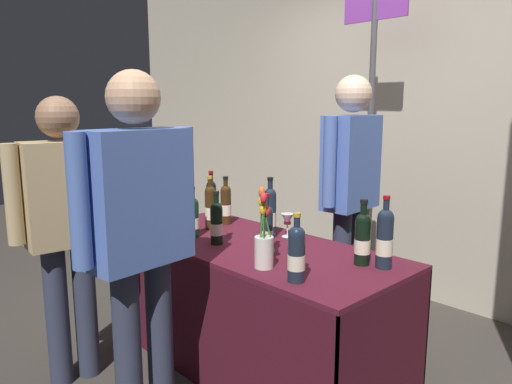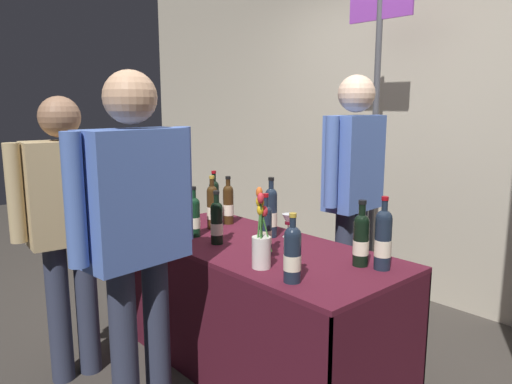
# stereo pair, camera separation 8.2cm
# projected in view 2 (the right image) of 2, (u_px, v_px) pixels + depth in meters

# --- Properties ---
(ground_plane) EXTENTS (12.00, 12.00, 0.00)m
(ground_plane) POSITION_uv_depth(u_px,v_px,m) (256.00, 365.00, 2.82)
(ground_plane) COLOR #38332D
(back_partition) EXTENTS (7.37, 0.12, 2.85)m
(back_partition) POSITION_uv_depth(u_px,v_px,m) (421.00, 115.00, 3.68)
(back_partition) COLOR #B2A893
(back_partition) RESTS_ON ground_plane
(tasting_table) EXTENTS (1.70, 0.76, 0.73)m
(tasting_table) POSITION_uv_depth(u_px,v_px,m) (256.00, 282.00, 2.73)
(tasting_table) COLOR #4C1423
(tasting_table) RESTS_ON ground_plane
(featured_wine_bottle) EXTENTS (0.07, 0.07, 0.33)m
(featured_wine_bottle) POSITION_uv_depth(u_px,v_px,m) (266.00, 229.00, 2.48)
(featured_wine_bottle) COLOR #192333
(featured_wine_bottle) RESTS_ON tasting_table
(display_bottle_0) EXTENTS (0.07, 0.07, 0.30)m
(display_bottle_0) POSITION_uv_depth(u_px,v_px,m) (217.00, 222.00, 2.69)
(display_bottle_0) COLOR black
(display_bottle_0) RESTS_ON tasting_table
(display_bottle_1) EXTENTS (0.07, 0.07, 0.30)m
(display_bottle_1) POSITION_uv_depth(u_px,v_px,m) (194.00, 216.00, 2.84)
(display_bottle_1) COLOR black
(display_bottle_1) RESTS_ON tasting_table
(display_bottle_2) EXTENTS (0.08, 0.08, 0.35)m
(display_bottle_2) POSITION_uv_depth(u_px,v_px,m) (383.00, 239.00, 2.26)
(display_bottle_2) COLOR #192333
(display_bottle_2) RESTS_ON tasting_table
(display_bottle_3) EXTENTS (0.08, 0.08, 0.31)m
(display_bottle_3) POSITION_uv_depth(u_px,v_px,m) (292.00, 253.00, 2.10)
(display_bottle_3) COLOR #192333
(display_bottle_3) RESTS_ON tasting_table
(display_bottle_4) EXTENTS (0.07, 0.07, 0.32)m
(display_bottle_4) POSITION_uv_depth(u_px,v_px,m) (228.00, 204.00, 3.14)
(display_bottle_4) COLOR #38230F
(display_bottle_4) RESTS_ON tasting_table
(display_bottle_5) EXTENTS (0.07, 0.07, 0.34)m
(display_bottle_5) POSITION_uv_depth(u_px,v_px,m) (212.00, 206.00, 3.02)
(display_bottle_5) COLOR #38230F
(display_bottle_5) RESTS_ON tasting_table
(display_bottle_6) EXTENTS (0.07, 0.07, 0.36)m
(display_bottle_6) POSITION_uv_depth(u_px,v_px,m) (271.00, 212.00, 2.82)
(display_bottle_6) COLOR #192333
(display_bottle_6) RESTS_ON tasting_table
(display_bottle_7) EXTENTS (0.07, 0.07, 0.34)m
(display_bottle_7) POSITION_uv_depth(u_px,v_px,m) (214.00, 200.00, 3.23)
(display_bottle_7) COLOR black
(display_bottle_7) RESTS_ON tasting_table
(display_bottle_8) EXTENTS (0.08, 0.08, 0.32)m
(display_bottle_8) POSITION_uv_depth(u_px,v_px,m) (361.00, 239.00, 2.32)
(display_bottle_8) COLOR black
(display_bottle_8) RESTS_ON tasting_table
(wine_glass_near_vendor) EXTENTS (0.08, 0.08, 0.14)m
(wine_glass_near_vendor) POSITION_uv_depth(u_px,v_px,m) (288.00, 221.00, 2.83)
(wine_glass_near_vendor) COLOR silver
(wine_glass_near_vendor) RESTS_ON tasting_table
(flower_vase) EXTENTS (0.09, 0.09, 0.39)m
(flower_vase) POSITION_uv_depth(u_px,v_px,m) (261.00, 242.00, 2.28)
(flower_vase) COLOR silver
(flower_vase) RESTS_ON tasting_table
(vendor_presenter) EXTENTS (0.24, 0.57, 1.68)m
(vendor_presenter) POSITION_uv_depth(u_px,v_px,m) (353.00, 183.00, 3.07)
(vendor_presenter) COLOR #2D3347
(vendor_presenter) RESTS_ON ground_plane
(taster_foreground_right) EXTENTS (0.26, 0.62, 1.64)m
(taster_foreground_right) POSITION_uv_depth(u_px,v_px,m) (136.00, 224.00, 2.09)
(taster_foreground_right) COLOR #2D3347
(taster_foreground_right) RESTS_ON ground_plane
(taster_foreground_left) EXTENTS (0.25, 0.55, 1.55)m
(taster_foreground_left) POSITION_uv_depth(u_px,v_px,m) (67.00, 217.00, 2.55)
(taster_foreground_left) COLOR #2D3347
(taster_foreground_left) RESTS_ON ground_plane
(booth_signpost) EXTENTS (0.50, 0.04, 2.31)m
(booth_signpost) POSITION_uv_depth(u_px,v_px,m) (376.00, 115.00, 3.43)
(booth_signpost) COLOR #47474C
(booth_signpost) RESTS_ON ground_plane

